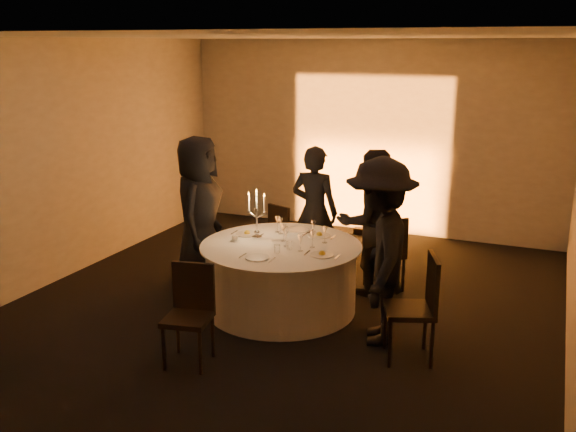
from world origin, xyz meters
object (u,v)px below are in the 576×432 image
at_px(banquet_table, 281,277).
at_px(guest_right, 380,252).
at_px(chair_back_left, 284,231).
at_px(coffee_cup, 235,239).
at_px(chair_front, 190,308).
at_px(guest_back_left, 315,212).
at_px(chair_back_right, 387,250).
at_px(candelabra, 257,221).
at_px(guest_left, 199,213).
at_px(chair_right, 419,302).
at_px(guest_back_right, 371,222).
at_px(chair_left, 203,237).

relative_size(banquet_table, guest_right, 0.95).
distance_m(banquet_table, chair_back_left, 1.54).
xyz_separation_m(chair_back_left, coffee_cup, (0.05, -1.50, 0.33)).
bearing_deg(chair_back_left, banquet_table, 132.75).
distance_m(chair_front, coffee_cup, 1.40).
bearing_deg(coffee_cup, chair_back_left, 91.86).
bearing_deg(guest_back_left, chair_back_left, -20.73).
bearing_deg(guest_back_left, chair_back_right, 172.74).
bearing_deg(candelabra, guest_left, 169.41).
xyz_separation_m(chair_back_right, chair_front, (-1.26, -2.45, 0.00)).
bearing_deg(guest_left, chair_right, -120.03).
height_order(chair_front, guest_back_right, guest_back_right).
xyz_separation_m(guest_back_left, candelabra, (-0.30, -1.06, 0.12)).
relative_size(guest_back_left, guest_back_right, 0.97).
distance_m(chair_front, guest_back_left, 2.66).
distance_m(guest_left, coffee_cup, 0.80).
relative_size(guest_back_left, guest_right, 0.90).
relative_size(chair_back_left, chair_right, 0.82).
relative_size(guest_left, guest_back_right, 1.07).
relative_size(chair_back_left, coffee_cup, 7.69).
height_order(chair_front, candelabra, candelabra).
height_order(chair_left, guest_back_right, guest_back_right).
bearing_deg(chair_right, coffee_cup, -123.35).
relative_size(guest_right, candelabra, 3.26).
bearing_deg(chair_front, chair_right, 12.88).
height_order(chair_left, chair_back_right, chair_left).
distance_m(chair_back_left, chair_right, 3.01).
bearing_deg(guest_right, guest_back_right, -175.43).
distance_m(chair_front, guest_right, 1.92).
bearing_deg(banquet_table, guest_right, -15.12).
xyz_separation_m(chair_back_left, guest_right, (1.79, -1.75, 0.47)).
distance_m(coffee_cup, candelabra, 0.32).
bearing_deg(guest_back_left, guest_back_right, 163.83).
relative_size(chair_front, guest_back_right, 0.54).
bearing_deg(chair_front, chair_back_right, 52.04).
relative_size(chair_back_right, chair_right, 0.91).
bearing_deg(banquet_table, coffee_cup, -171.29).
distance_m(chair_back_left, guest_left, 1.38).
xyz_separation_m(guest_back_left, guest_back_right, (0.82, -0.28, 0.03)).
distance_m(banquet_table, coffee_cup, 0.68).
height_order(chair_back_right, guest_right, guest_right).
bearing_deg(chair_right, chair_left, -131.40).
bearing_deg(chair_front, chair_back_left, 84.76).
xyz_separation_m(chair_front, candelabra, (-0.05, 1.57, 0.44)).
distance_m(chair_back_right, chair_front, 2.76).
bearing_deg(guest_back_left, guest_left, 40.28).
height_order(guest_back_left, guest_right, guest_right).
distance_m(guest_left, guest_back_right, 2.08).
bearing_deg(guest_back_right, candelabra, -5.11).
height_order(chair_left, guest_left, guest_left).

